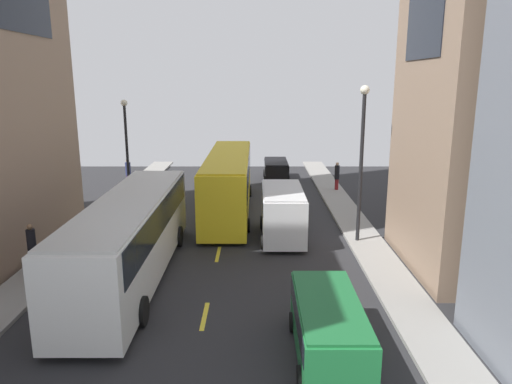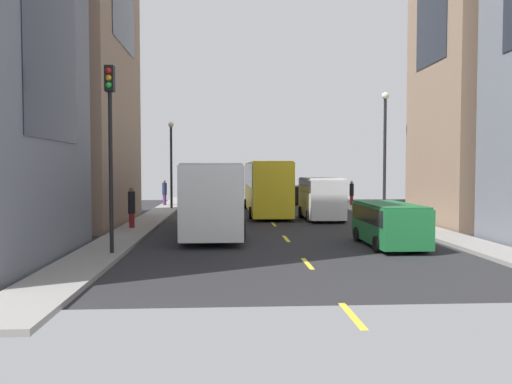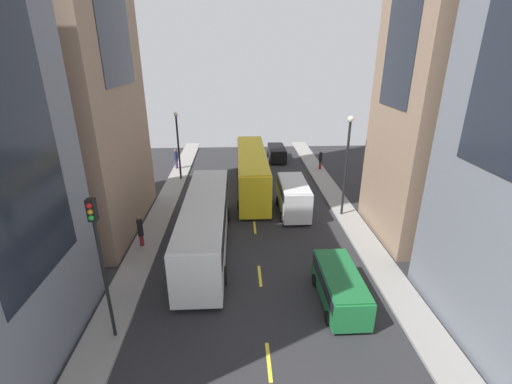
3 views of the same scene
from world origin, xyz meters
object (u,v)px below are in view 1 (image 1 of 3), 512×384
(pedestrian_crossing_mid, at_px, (33,247))
(pedestrian_walking_far, at_px, (338,175))
(streetcar_yellow, at_px, (230,178))
(city_bus_white, at_px, (132,231))
(pedestrian_waiting_curb, at_px, (129,172))
(delivery_van_white, at_px, (284,210))
(car_black_0, at_px, (277,169))
(car_green_1, at_px, (329,324))

(pedestrian_crossing_mid, bearing_deg, pedestrian_walking_far, 69.27)
(streetcar_yellow, bearing_deg, city_bus_white, -108.36)
(city_bus_white, xyz_separation_m, pedestrian_waiting_curb, (-4.49, 16.61, -0.77))
(streetcar_yellow, distance_m, pedestrian_walking_far, 9.34)
(streetcar_yellow, height_order, pedestrian_waiting_curb, streetcar_yellow)
(delivery_van_white, bearing_deg, pedestrian_walking_far, 66.81)
(car_black_0, bearing_deg, delivery_van_white, -91.04)
(pedestrian_waiting_curb, bearing_deg, delivery_van_white, -73.57)
(city_bus_white, relative_size, car_black_0, 2.81)
(car_green_1, distance_m, pedestrian_walking_far, 21.61)
(delivery_van_white, bearing_deg, car_black_0, 88.96)
(city_bus_white, bearing_deg, car_black_0, 71.30)
(city_bus_white, height_order, pedestrian_walking_far, city_bus_white)
(delivery_van_white, relative_size, car_black_0, 1.15)
(pedestrian_walking_far, bearing_deg, streetcar_yellow, -137.70)
(city_bus_white, distance_m, pedestrian_crossing_mid, 4.28)
(pedestrian_crossing_mid, bearing_deg, car_green_1, -4.01)
(city_bus_white, relative_size, pedestrian_crossing_mid, 6.03)
(car_green_1, xyz_separation_m, pedestrian_crossing_mid, (-11.33, 6.00, 0.21))
(pedestrian_walking_far, bearing_deg, car_black_0, 142.43)
(car_green_1, xyz_separation_m, pedestrian_walking_far, (3.75, 21.28, 0.19))
(delivery_van_white, distance_m, pedestrian_walking_far, 11.43)
(city_bus_white, xyz_separation_m, car_green_1, (7.13, -5.70, -0.98))
(streetcar_yellow, xyz_separation_m, pedestrian_crossing_mid, (-7.55, -9.82, -0.89))
(car_black_0, relative_size, pedestrian_walking_far, 2.22)
(city_bus_white, relative_size, delivery_van_white, 2.44)
(streetcar_yellow, bearing_deg, pedestrian_crossing_mid, -127.58)
(city_bus_white, xyz_separation_m, streetcar_yellow, (3.36, 10.12, 0.11))
(car_green_1, bearing_deg, pedestrian_waiting_curb, 117.51)
(car_black_0, bearing_deg, city_bus_white, -108.70)
(car_green_1, bearing_deg, streetcar_yellow, 103.42)
(delivery_van_white, height_order, pedestrian_crossing_mid, delivery_van_white)
(pedestrian_waiting_curb, bearing_deg, car_green_1, -89.37)
(pedestrian_waiting_curb, bearing_deg, pedestrian_crossing_mid, -115.86)
(pedestrian_crossing_mid, bearing_deg, city_bus_white, 19.83)
(car_green_1, relative_size, pedestrian_walking_far, 2.37)
(delivery_van_white, distance_m, pedestrian_crossing_mid, 11.61)
(streetcar_yellow, height_order, delivery_van_white, streetcar_yellow)
(delivery_van_white, relative_size, pedestrian_waiting_curb, 2.47)
(streetcar_yellow, xyz_separation_m, pedestrian_waiting_curb, (-7.84, 6.49, -0.88))
(car_black_0, xyz_separation_m, pedestrian_crossing_mid, (-10.85, -19.35, 0.30))
(car_black_0, bearing_deg, pedestrian_walking_far, -43.90)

